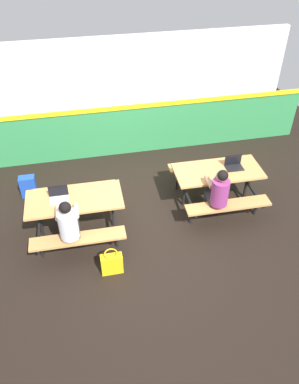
{
  "coord_description": "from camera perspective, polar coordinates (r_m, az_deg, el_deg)",
  "views": [
    {
      "loc": [
        -1.07,
        -4.96,
        4.78
      ],
      "look_at": [
        0.0,
        0.12,
        0.55
      ],
      "focal_mm": 35.27,
      "sensor_mm": 36.0,
      "label": 1
    }
  ],
  "objects": [
    {
      "name": "ground_plane",
      "position": [
        6.98,
        0.21,
        -4.19
      ],
      "size": [
        10.0,
        10.0,
        0.02
      ],
      "primitive_type": "cube",
      "color": "black"
    },
    {
      "name": "accent_backdrop",
      "position": [
        8.18,
        -3.29,
        13.5
      ],
      "size": [
        8.0,
        0.14,
        2.6
      ],
      "color": "#338C4C",
      "rests_on": "ground"
    },
    {
      "name": "picnic_table_left",
      "position": [
        6.5,
        -11.16,
        -2.1
      ],
      "size": [
        1.61,
        1.57,
        0.74
      ],
      "color": "tan",
      "rests_on": "ground"
    },
    {
      "name": "picnic_table_right",
      "position": [
        7.11,
        10.19,
        2.18
      ],
      "size": [
        1.61,
        1.57,
        0.74
      ],
      "color": "tan",
      "rests_on": "ground"
    },
    {
      "name": "student_nearer",
      "position": [
        6.0,
        -12.14,
        -4.69
      ],
      "size": [
        0.36,
        0.53,
        1.21
      ],
      "color": "#2D2D38",
      "rests_on": "ground"
    },
    {
      "name": "student_further",
      "position": [
        6.57,
        10.34,
        0.07
      ],
      "size": [
        0.36,
        0.53,
        1.21
      ],
      "color": "#2D2D38",
      "rests_on": "ground"
    },
    {
      "name": "laptop_silver",
      "position": [
        6.41,
        -13.54,
        -0.69
      ],
      "size": [
        0.32,
        0.22,
        0.22
      ],
      "color": "silver",
      "rests_on": "picnic_table_left"
    },
    {
      "name": "laptop_dark",
      "position": [
        7.13,
        12.64,
        4.01
      ],
      "size": [
        0.32,
        0.22,
        0.22
      ],
      "color": "black",
      "rests_on": "picnic_table_right"
    },
    {
      "name": "backpack_dark",
      "position": [
        7.74,
        -17.85,
        0.83
      ],
      "size": [
        0.3,
        0.22,
        0.44
      ],
      "color": "#1E47B2",
      "rests_on": "ground"
    },
    {
      "name": "tote_bag_bright",
      "position": [
        6.02,
        -5.71,
        -10.71
      ],
      "size": [
        0.34,
        0.21,
        0.43
      ],
      "color": "yellow",
      "rests_on": "ground"
    }
  ]
}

